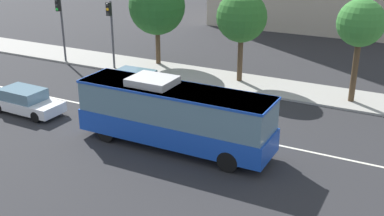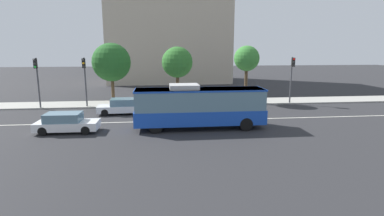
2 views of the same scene
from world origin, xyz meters
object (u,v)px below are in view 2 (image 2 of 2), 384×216
(traffic_light_near_corner, at_px, (85,74))
(traffic_light_mid_block, at_px, (292,72))
(transit_bus, at_px, (199,105))
(sedan_white, at_px, (66,123))
(sedan_white_ahead, at_px, (123,106))
(street_tree_kerbside_left, at_px, (247,59))
(traffic_light_far_corner, at_px, (37,74))
(street_tree_kerbside_centre, at_px, (111,62))
(street_tree_kerbside_right, at_px, (177,62))

(traffic_light_near_corner, relative_size, traffic_light_mid_block, 1.00)
(transit_bus, distance_m, sedan_white, 10.04)
(sedan_white_ahead, distance_m, street_tree_kerbside_left, 14.63)
(sedan_white_ahead, relative_size, traffic_light_mid_block, 0.88)
(transit_bus, relative_size, street_tree_kerbside_left, 1.55)
(traffic_light_far_corner, distance_m, street_tree_kerbside_left, 22.05)
(street_tree_kerbside_centre, bearing_deg, traffic_light_far_corner, -156.46)
(traffic_light_far_corner, xyz_separation_m, street_tree_kerbside_left, (21.96, 1.40, 1.39))
(traffic_light_far_corner, bearing_deg, traffic_light_near_corner, 89.67)
(traffic_light_mid_block, bearing_deg, sedan_white, -67.59)
(transit_bus, height_order, street_tree_kerbside_left, street_tree_kerbside_left)
(sedan_white, relative_size, traffic_light_mid_block, 0.87)
(traffic_light_mid_block, relative_size, street_tree_kerbside_right, 0.82)
(traffic_light_near_corner, bearing_deg, street_tree_kerbside_right, 96.63)
(transit_bus, distance_m, sedan_white_ahead, 8.92)
(traffic_light_mid_block, bearing_deg, traffic_light_near_corner, -91.44)
(sedan_white_ahead, xyz_separation_m, traffic_light_far_corner, (-8.71, 3.13, 2.84))
(traffic_light_far_corner, distance_m, street_tree_kerbside_centre, 7.62)
(sedan_white, distance_m, street_tree_kerbside_right, 14.81)
(transit_bus, bearing_deg, street_tree_kerbside_right, 95.46)
(traffic_light_far_corner, xyz_separation_m, street_tree_kerbside_centre, (6.93, 3.02, 1.02))
(sedan_white_ahead, height_order, street_tree_kerbside_left, street_tree_kerbside_left)
(sedan_white_ahead, relative_size, street_tree_kerbside_centre, 0.68)
(sedan_white_ahead, xyz_separation_m, traffic_light_near_corner, (-4.12, 3.39, 2.84))
(traffic_light_near_corner, bearing_deg, sedan_white_ahead, 47.24)
(traffic_light_far_corner, height_order, street_tree_kerbside_left, street_tree_kerbside_left)
(traffic_light_near_corner, distance_m, traffic_light_far_corner, 4.60)
(transit_bus, relative_size, sedan_white_ahead, 2.20)
(sedan_white_ahead, bearing_deg, street_tree_kerbside_centre, -75.60)
(sedan_white_ahead, relative_size, traffic_light_far_corner, 0.88)
(street_tree_kerbside_right, bearing_deg, street_tree_kerbside_centre, 171.73)
(traffic_light_near_corner, relative_size, street_tree_kerbside_left, 0.81)
(transit_bus, bearing_deg, street_tree_kerbside_left, 57.60)
(traffic_light_near_corner, bearing_deg, sedan_white, 0.77)
(street_tree_kerbside_left, bearing_deg, street_tree_kerbside_centre, 173.84)
(traffic_light_near_corner, xyz_separation_m, street_tree_kerbside_left, (17.37, 1.13, 1.39))
(street_tree_kerbside_left, bearing_deg, traffic_light_near_corner, -176.27)
(sedan_white, relative_size, traffic_light_near_corner, 0.87)
(traffic_light_far_corner, relative_size, street_tree_kerbside_left, 0.81)
(sedan_white, relative_size, street_tree_kerbside_left, 0.70)
(sedan_white, height_order, traffic_light_far_corner, traffic_light_far_corner)
(sedan_white, distance_m, traffic_light_mid_block, 23.51)
(traffic_light_near_corner, xyz_separation_m, traffic_light_far_corner, (-4.59, -0.26, 0.00))
(traffic_light_near_corner, height_order, street_tree_kerbside_centre, street_tree_kerbside_centre)
(sedan_white_ahead, relative_size, street_tree_kerbside_left, 0.71)
(traffic_light_far_corner, xyz_separation_m, street_tree_kerbside_right, (14.23, 1.96, 1.02))
(street_tree_kerbside_left, relative_size, street_tree_kerbside_right, 1.02)
(traffic_light_mid_block, distance_m, traffic_light_far_corner, 26.71)
(traffic_light_mid_block, bearing_deg, street_tree_kerbside_left, -107.02)
(transit_bus, xyz_separation_m, traffic_light_mid_block, (11.47, 9.11, 1.75))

